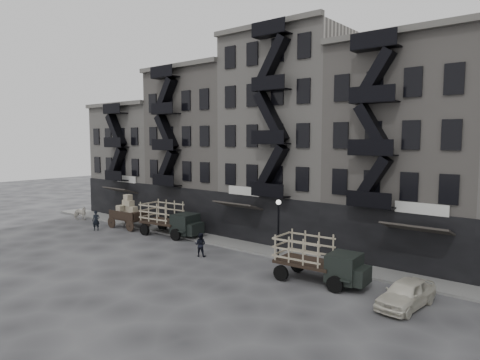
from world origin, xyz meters
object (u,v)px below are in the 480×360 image
Objects in this scene: car_east at (406,294)px; wagon at (128,209)px; stake_truck_west at (170,217)px; pedestrian_mid at (200,245)px; stake_truck_east at (318,256)px; horse at (80,213)px; pedestrian_west at (96,221)px.

wagon is at bearing -179.07° from car_east.
pedestrian_mid is at bearing -30.13° from stake_truck_west.
car_east is (27.20, -2.75, -1.11)m from wagon.
stake_truck_east is 5.44m from car_east.
stake_truck_west is at bearing -50.32° from pedestrian_mid.
horse is 13.06m from stake_truck_west.
car_east is at bearing -14.05° from stake_truck_west.
stake_truck_west reaches higher than pedestrian_west.
horse is 29.22m from stake_truck_east.
car_east is 2.25× the size of pedestrian_west.
horse is 0.97× the size of pedestrian_mid.
car_east is (21.54, -3.12, -0.98)m from stake_truck_west.
pedestrian_west is (5.92, -1.76, 0.21)m from horse.
pedestrian_west is (-28.59, 0.17, 0.22)m from car_east.
car_east is 2.40× the size of pedestrian_mid.
stake_truck_east is 9.46m from pedestrian_mid.
wagon is 5.68m from stake_truck_west.
wagon is (7.31, 0.82, 1.11)m from horse.
stake_truck_west reaches higher than stake_truck_east.
wagon is 27.36m from car_east.
horse is 0.28× the size of stake_truck_west.
stake_truck_west is 3.48× the size of pedestrian_mid.
pedestrian_west is 13.83m from pedestrian_mid.
stake_truck_east is at bearing -42.58° from pedestrian_west.
wagon is 2.08× the size of pedestrian_west.
wagon is 0.68× the size of stake_truck_east.
pedestrian_mid is (-9.42, -0.46, -0.71)m from stake_truck_east.
wagon is at bearing -38.23° from pedestrian_mid.
car_east is at bearing 153.78° from pedestrian_mid.
stake_truck_west is at bearing 167.26° from stake_truck_east.
horse is 0.41× the size of car_east.
pedestrian_mid is (6.78, -3.06, -0.81)m from stake_truck_west.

